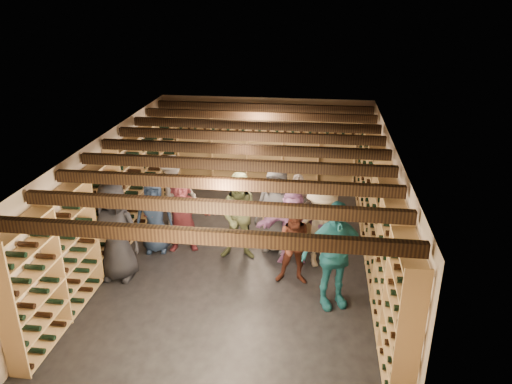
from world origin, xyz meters
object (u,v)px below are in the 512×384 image
object	(u,v)px
person_0	(115,231)
person_2	(242,217)
person_5	(182,213)
person_11	(292,226)
person_12	(276,209)
person_3	(321,226)
person_8	(296,245)
person_4	(334,255)
person_7	(298,210)
crate_stack_left	(276,219)
crate_stack_right	(304,220)
crate_loose	(303,222)
person_6	(154,216)
person_9	(173,190)

from	to	relation	value
person_0	person_2	xyz separation A→B (m)	(2.16, 1.02, -0.06)
person_5	person_11	distance (m)	2.26
person_12	person_3	bearing A→B (deg)	-18.61
person_5	person_0	bearing A→B (deg)	-136.87
person_11	person_8	bearing A→B (deg)	-83.81
person_3	person_4	size ratio (longest dim) A/B	0.86
person_0	person_4	size ratio (longest dim) A/B	0.99
person_0	person_7	distance (m)	3.69
person_7	person_5	bearing A→B (deg)	-158.17
crate_stack_left	person_2	world-z (taller)	person_2
crate_stack_left	crate_stack_right	world-z (taller)	same
crate_stack_right	person_7	xyz separation A→B (m)	(-0.13, -0.56, 0.50)
crate_stack_left	person_3	bearing A→B (deg)	-55.26
crate_stack_left	crate_loose	bearing A→B (deg)	21.44
person_5	person_3	bearing A→B (deg)	-16.57
crate_loose	person_4	xyz separation A→B (m)	(0.60, -2.96, 0.87)
person_3	person_6	world-z (taller)	person_3
person_7	person_11	xyz separation A→B (m)	(-0.06, -0.79, -0.00)
person_7	crate_stack_left	bearing A→B (deg)	139.74
person_8	person_11	bearing A→B (deg)	99.10
crate_stack_right	person_0	world-z (taller)	person_0
person_0	person_12	distance (m)	3.15
person_3	person_9	distance (m)	3.61
person_7	person_8	world-z (taller)	person_8
crate_stack_left	person_9	distance (m)	2.40
person_12	person_8	bearing A→B (deg)	-58.07
person_2	person_11	size ratio (longest dim) A/B	1.19
person_4	person_5	distance (m)	3.41
crate_stack_left	person_7	size ratio (longest dim) A/B	0.37
person_6	person_11	world-z (taller)	person_6
person_5	crate_stack_right	bearing A→B (deg)	14.25
crate_loose	person_3	distance (m)	1.85
person_3	crate_stack_left	bearing A→B (deg)	106.67
person_5	person_11	bearing A→B (deg)	-16.06
person_8	person_11	size ratio (longest dim) A/B	1.01
person_8	person_6	bearing A→B (deg)	164.20
person_0	person_11	world-z (taller)	person_0
person_2	person_3	bearing A→B (deg)	-6.61
person_0	person_5	xyz separation A→B (m)	(0.90, 1.23, -0.15)
crate_stack_right	person_5	world-z (taller)	person_5
crate_loose	person_12	world-z (taller)	person_12
person_0	person_4	world-z (taller)	person_4
crate_stack_right	person_11	world-z (taller)	person_11
person_2	person_3	size ratio (longest dim) A/B	1.09
crate_stack_right	person_12	distance (m)	1.25
person_2	person_6	size ratio (longest dim) A/B	1.15
person_3	person_8	world-z (taller)	person_3
person_3	person_4	bearing A→B (deg)	-98.85
person_4	person_11	world-z (taller)	person_4
person_4	person_8	distance (m)	0.90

